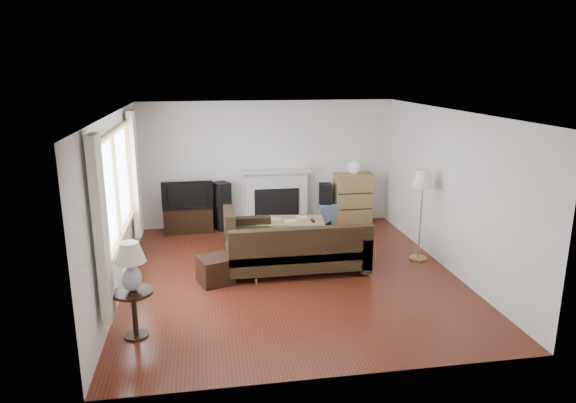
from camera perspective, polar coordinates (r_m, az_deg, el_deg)
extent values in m
cube|color=#592113|center=(8.04, 0.36, -8.15)|extent=(5.10, 5.60, 0.04)
cube|color=white|center=(7.43, 0.39, 9.91)|extent=(5.10, 5.60, 0.04)
cube|color=white|center=(10.30, -2.25, 4.21)|extent=(5.00, 0.04, 2.50)
cube|color=white|center=(5.08, 5.71, -6.97)|extent=(5.00, 0.04, 2.50)
cube|color=white|center=(7.63, -18.45, -0.25)|extent=(0.04, 5.50, 2.50)
cube|color=white|center=(8.42, 17.38, 1.19)|extent=(0.04, 5.50, 2.50)
cube|color=brown|center=(7.37, -18.49, 1.62)|extent=(0.12, 2.74, 1.54)
cube|color=#ECE8CE|center=(5.95, -20.04, -3.03)|extent=(0.10, 0.35, 2.10)
cube|color=#ECE8CE|center=(8.86, -16.65, 2.88)|extent=(0.10, 0.35, 2.10)
cube|color=white|center=(10.36, -1.31, 0.46)|extent=(1.40, 0.26, 1.15)
cube|color=black|center=(10.22, -10.96, -1.99)|extent=(0.94, 0.42, 0.47)
imported|color=black|center=(10.09, -11.10, 0.80)|extent=(0.97, 0.13, 0.56)
cube|color=black|center=(10.17, -7.31, -0.50)|extent=(0.37, 0.40, 0.95)
cube|color=black|center=(10.49, 4.15, -0.26)|extent=(0.26, 0.31, 0.84)
cube|color=#9D7F48|center=(10.60, 7.22, 0.35)|extent=(0.75, 0.36, 1.04)
sphere|color=white|center=(10.46, 7.33, 3.77)|extent=(0.25, 0.25, 0.25)
cube|color=black|center=(8.03, 1.07, -5.25)|extent=(2.36, 1.73, 0.76)
cube|color=#A5804F|center=(9.28, 0.21, -3.42)|extent=(1.28, 0.81, 0.47)
cube|color=black|center=(7.77, -8.05, -7.55)|extent=(0.60, 0.60, 0.40)
cube|color=#A58839|center=(8.71, 14.55, -1.53)|extent=(0.48, 0.48, 1.52)
cube|color=black|center=(6.47, -16.68, -11.86)|extent=(0.47, 0.47, 0.59)
cube|color=silver|center=(6.24, -17.07, -7.00)|extent=(0.36, 0.36, 0.59)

